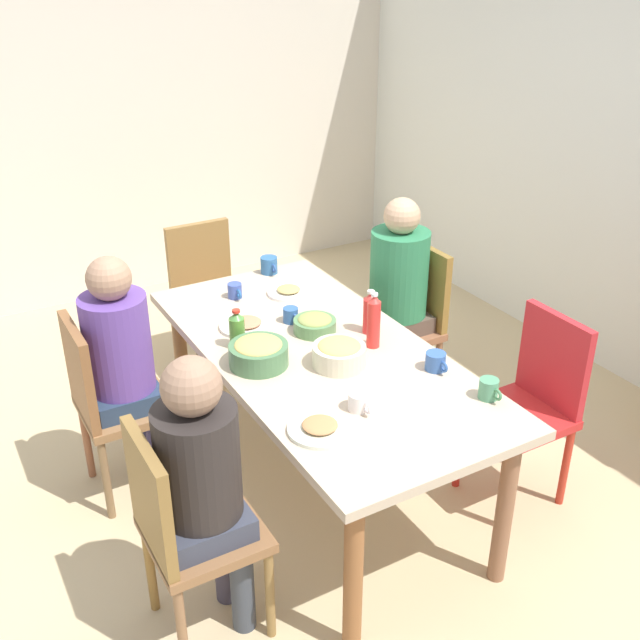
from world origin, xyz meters
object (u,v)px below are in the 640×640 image
cup_5 (291,315)px  bowl_1 (339,353)px  person_2 (203,475)px  cup_2 (269,265)px  plate_2 (320,428)px  bottle_0 (374,321)px  cup_3 (235,291)px  person_0 (397,286)px  bowl_2 (259,353)px  person_1 (122,356)px  cup_1 (360,402)px  dining_table (320,368)px  chair_0 (409,316)px  bowl_0 (315,324)px  chair_4 (208,291)px  plate_1 (247,325)px  cup_4 (489,389)px  bottle_2 (370,313)px  cup_0 (436,362)px  chair_2 (182,526)px  chair_3 (532,398)px  plate_0 (289,291)px  bottle_1 (237,330)px  chair_1 (107,399)px

cup_5 → bowl_1: bearing=-1.4°
person_2 → cup_2: person_2 is taller
plate_2 → bottle_0: (-0.44, 0.52, 0.11)m
cup_3 → cup_5: (0.37, 0.12, -0.00)m
person_0 → bowl_2: 1.12m
person_1 → person_0: bearing=90.0°
plate_2 → cup_1: 0.21m
cup_1 → cup_3: bearing=180.0°
dining_table → chair_0: 0.97m
person_0 → bowl_0: person_0 is taller
person_0 → chair_4: (-0.85, -0.74, -0.20)m
chair_0 → plate_2: 1.52m
person_2 → cup_2: bearing=145.5°
person_2 → plate_2: (0.04, 0.44, 0.07)m
chair_4 → cup_5: chair_4 is taller
plate_1 → bowl_1: bowl_1 is taller
cup_4 → bowl_2: bearing=-135.8°
plate_2 → cup_3: cup_3 is taller
bottle_2 → cup_4: bearing=7.9°
cup_2 → bottle_2: 0.84m
cup_2 → chair_4: bearing=-156.9°
person_0 → plate_2: (0.99, -1.04, 0.05)m
dining_table → chair_4: (-1.32, 0.00, -0.16)m
bowl_0 → cup_3: bearing=-162.2°
plate_2 → cup_0: cup_0 is taller
cup_2 → cup_0: bearing=6.6°
chair_2 → bowl_0: size_ratio=4.63×
chair_3 → bowl_1: (-0.33, -0.82, 0.30)m
chair_3 → plate_0: 1.28m
cup_0 → cup_4: cup_4 is taller
chair_4 → bowl_2: bearing=-12.2°
cup_0 → bottle_1: (-0.58, -0.63, 0.05)m
bowl_2 → chair_1: bearing=-129.2°
cup_0 → cup_5: size_ratio=1.13×
cup_1 → bottle_1: bearing=-163.8°
cup_3 → bottle_2: size_ratio=0.52×
bowl_1 → cup_3: bowl_1 is taller
bowl_2 → cup_3: 0.68m
bottle_2 → plate_1: bearing=-124.7°
plate_2 → bottle_0: bearing=130.2°
chair_3 → bottle_1: 1.36m
plate_1 → bottle_1: 0.20m
chair_2 → bottle_1: (-0.68, 0.54, 0.33)m
bowl_2 → cup_0: 0.74m
chair_3 → cup_4: bearing=-68.2°
chair_0 → chair_3: same height
chair_2 → chair_4: same height
bowl_0 → bottle_0: bearing=32.0°
cup_4 → cup_5: cup_4 is taller
person_1 → chair_4: bearing=139.1°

